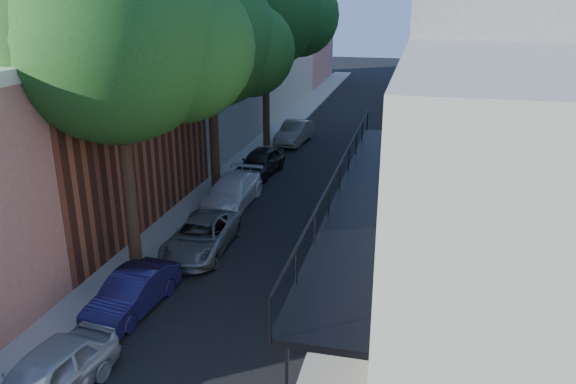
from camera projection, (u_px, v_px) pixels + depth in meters
The scene contains 14 objects.
road_surface at pixel (334, 139), 37.15m from camera, with size 6.00×64.00×0.01m, color black.
sidewalk_left at pixel (276, 135), 38.01m from camera, with size 2.00×64.00×0.12m, color gray.
sidewalk_right at pixel (395, 142), 36.26m from camera, with size 2.00×64.00×0.12m, color gray.
buildings_left at pixel (191, 61), 36.40m from camera, with size 10.10×59.10×12.00m.
buildings_right at pixel (485, 77), 33.23m from camera, with size 9.80×55.00×10.00m.
oak_near at pixel (131, 37), 17.16m from camera, with size 7.48×6.80×11.42m.
oak_mid at pixel (220, 43), 24.75m from camera, with size 6.60×6.00×10.20m.
oak_far at pixel (273, 9), 32.61m from camera, with size 7.70×7.00×11.90m.
parked_car_a at pixel (46, 378), 13.11m from camera, with size 1.59×3.95×1.35m, color #9299A2.
parked_car_b at pixel (132, 293), 16.93m from camera, with size 1.30×3.74×1.23m, color #16143F.
parked_car_c at pixel (201, 236), 20.84m from camera, with size 2.04×4.43×1.23m, color slate.
parked_car_d at pixel (232, 191), 25.42m from camera, with size 1.87×4.60×1.33m, color silver.
parked_car_e at pixel (260, 162), 29.67m from camera, with size 1.66×4.12×1.40m, color black.
parked_car_f at pixel (295, 132), 35.95m from camera, with size 1.48×4.24×1.40m, color slate.
Camera 1 is at (5.45, -5.89, 9.18)m, focal length 35.00 mm.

